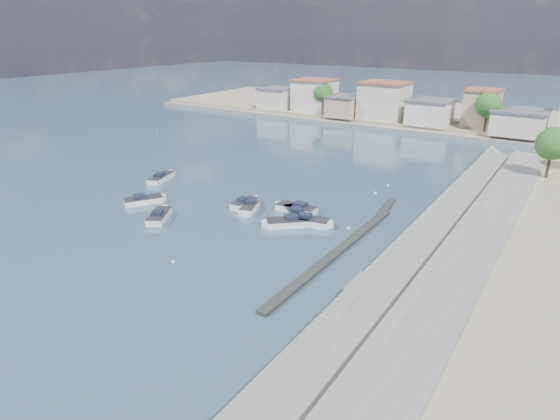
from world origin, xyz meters
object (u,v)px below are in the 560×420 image
object	(u,v)px
motorboat_h	(311,222)
sailboat	(162,177)
motorboat_e	(145,200)
motorboat_c	(294,208)
motorboat_f	(295,213)
motorboat_g	(249,209)
motorboat_a	(160,216)
motorboat_d	(285,223)
motorboat_b	(246,203)

from	to	relation	value
motorboat_h	sailboat	xyz separation A→B (m)	(-27.02, 2.75, 0.04)
sailboat	motorboat_h	bearing A→B (deg)	-5.81
motorboat_e	motorboat_h	bearing A→B (deg)	14.41
motorboat_c	sailboat	world-z (taller)	sailboat
motorboat_f	motorboat_g	xyz separation A→B (m)	(-5.46, -1.88, 0.00)
motorboat_f	motorboat_h	size ratio (longest dim) A/B	0.87
motorboat_a	motorboat_d	size ratio (longest dim) A/B	1.03
motorboat_e	motorboat_g	xyz separation A→B (m)	(12.89, 4.96, 0.00)
motorboat_f	sailboat	bearing A→B (deg)	176.68
motorboat_b	motorboat_g	distance (m)	2.01
motorboat_b	motorboat_d	distance (m)	8.11
motorboat_b	sailboat	bearing A→B (deg)	173.53
motorboat_g	sailboat	world-z (taller)	sailboat
motorboat_h	motorboat_g	bearing A→B (deg)	-176.48
motorboat_a	motorboat_b	world-z (taller)	same
motorboat_b	motorboat_e	xyz separation A→B (m)	(-11.40, -6.30, 0.00)
motorboat_d	motorboat_g	xyz separation A→B (m)	(-6.14, 1.40, 0.00)
motorboat_c	motorboat_g	size ratio (longest dim) A/B	1.26
motorboat_d	motorboat_e	distance (m)	19.37
motorboat_c	motorboat_e	distance (m)	19.30
motorboat_c	motorboat_e	size ratio (longest dim) A/B	1.12
motorboat_g	motorboat_h	world-z (taller)	same
motorboat_b	motorboat_c	world-z (taller)	same
motorboat_d	motorboat_c	bearing A→B (deg)	108.53
motorboat_h	sailboat	size ratio (longest dim) A/B	0.59
motorboat_d	motorboat_g	world-z (taller)	same
motorboat_b	motorboat_h	xyz separation A→B (m)	(9.96, -0.81, 0.00)
motorboat_c	motorboat_h	distance (m)	4.65
motorboat_d	motorboat_f	distance (m)	3.35
motorboat_h	sailboat	distance (m)	27.16
motorboat_a	motorboat_e	xyz separation A→B (m)	(-5.50, 2.71, -0.00)
motorboat_b	motorboat_g	size ratio (longest dim) A/B	0.99
motorboat_a	motorboat_e	world-z (taller)	same
motorboat_b	motorboat_h	distance (m)	9.99
motorboat_d	sailboat	size ratio (longest dim) A/B	0.53
motorboat_c	motorboat_b	bearing A→B (deg)	-163.55
motorboat_b	motorboat_f	world-z (taller)	same
motorboat_e	motorboat_h	xyz separation A→B (m)	(21.35, 5.48, 0.00)
motorboat_e	motorboat_f	distance (m)	19.59
motorboat_f	motorboat_e	bearing A→B (deg)	-159.56
motorboat_d	motorboat_e	xyz separation A→B (m)	(-19.04, -3.56, 0.00)
motorboat_d	motorboat_g	bearing A→B (deg)	167.16
motorboat_c	motorboat_a	bearing A→B (deg)	-138.02
motorboat_a	motorboat_c	size ratio (longest dim) A/B	0.88
motorboat_f	motorboat_g	size ratio (longest dim) A/B	1.03
motorboat_a	motorboat_b	distance (m)	10.77
motorboat_a	motorboat_g	size ratio (longest dim) A/B	1.11
motorboat_e	motorboat_h	distance (m)	22.05
motorboat_b	motorboat_h	size ratio (longest dim) A/B	0.84
motorboat_b	motorboat_a	bearing A→B (deg)	-123.24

